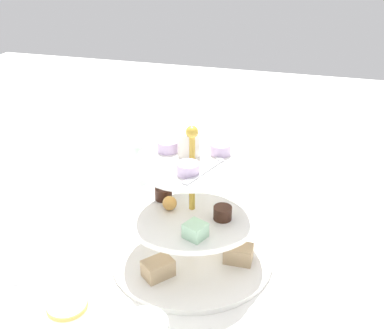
{
  "coord_description": "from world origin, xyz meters",
  "views": [
    {
      "loc": [
        -0.66,
        -0.18,
        0.53
      ],
      "look_at": [
        0.0,
        0.0,
        0.18
      ],
      "focal_mm": 44.97,
      "sensor_mm": 36.0,
      "label": 1
    }
  ],
  "objects_px": {
    "tiered_serving_stand": "(192,220)",
    "butter_knife_left": "(304,208)",
    "water_glass_tall_right": "(145,169)",
    "butter_knife_right": "(34,253)",
    "teacup_with_saucer": "(69,317)"
  },
  "relations": [
    {
      "from": "water_glass_tall_right",
      "to": "butter_knife_left",
      "type": "height_order",
      "value": "water_glass_tall_right"
    },
    {
      "from": "butter_knife_right",
      "to": "tiered_serving_stand",
      "type": "bearing_deg",
      "value": 92.84
    },
    {
      "from": "butter_knife_left",
      "to": "butter_knife_right",
      "type": "bearing_deg",
      "value": 79.13
    },
    {
      "from": "water_glass_tall_right",
      "to": "teacup_with_saucer",
      "type": "height_order",
      "value": "water_glass_tall_right"
    },
    {
      "from": "tiered_serving_stand",
      "to": "butter_knife_right",
      "type": "height_order",
      "value": "tiered_serving_stand"
    },
    {
      "from": "water_glass_tall_right",
      "to": "butter_knife_left",
      "type": "relative_size",
      "value": 0.78
    },
    {
      "from": "teacup_with_saucer",
      "to": "butter_knife_left",
      "type": "relative_size",
      "value": 0.53
    },
    {
      "from": "butter_knife_left",
      "to": "butter_knife_right",
      "type": "xyz_separation_m",
      "value": [
        -0.28,
        0.46,
        0.0
      ]
    },
    {
      "from": "teacup_with_saucer",
      "to": "butter_knife_left",
      "type": "bearing_deg",
      "value": -35.72
    },
    {
      "from": "teacup_with_saucer",
      "to": "butter_knife_right",
      "type": "distance_m",
      "value": 0.21
    },
    {
      "from": "butter_knife_right",
      "to": "butter_knife_left",
      "type": "bearing_deg",
      "value": 111.1
    },
    {
      "from": "tiered_serving_stand",
      "to": "butter_knife_left",
      "type": "height_order",
      "value": "tiered_serving_stand"
    },
    {
      "from": "tiered_serving_stand",
      "to": "butter_knife_left",
      "type": "xyz_separation_m",
      "value": [
        0.22,
        -0.18,
        -0.08
      ]
    },
    {
      "from": "teacup_with_saucer",
      "to": "butter_knife_right",
      "type": "xyz_separation_m",
      "value": [
        0.15,
        0.15,
        -0.02
      ]
    },
    {
      "from": "butter_knife_right",
      "to": "water_glass_tall_right",
      "type": "bearing_deg",
      "value": 142.24
    }
  ]
}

